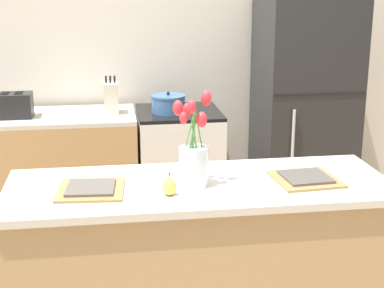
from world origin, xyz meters
TOP-DOWN VIEW (x-y plane):
  - back_wall at (0.00, 2.00)m, footprint 5.20×0.08m
  - kitchen_island at (0.00, 0.00)m, footprint 1.80×0.66m
  - back_counter at (-1.06, 1.60)m, footprint 1.68×0.60m
  - stove_range at (0.10, 1.60)m, footprint 0.60×0.61m
  - refrigerator at (1.05, 1.60)m, footprint 0.68×0.67m
  - flower_vase at (-0.03, -0.02)m, footprint 0.17×0.15m
  - pear_figurine at (-0.16, -0.13)m, footprint 0.06×0.06m
  - plate_setting_left at (-0.50, -0.03)m, footprint 0.32×0.32m
  - plate_setting_right at (0.50, -0.03)m, footprint 0.32×0.32m
  - toaster at (-1.06, 1.56)m, footprint 0.28×0.18m
  - cooking_pot at (0.02, 1.56)m, footprint 0.25×0.25m
  - knife_block at (-0.39, 1.59)m, footprint 0.10×0.14m

SIDE VIEW (x-z plane):
  - stove_range at x=0.10m, z-range 0.00..0.89m
  - back_counter at x=-1.06m, z-range 0.00..0.89m
  - kitchen_island at x=0.00m, z-range 0.00..0.90m
  - refrigerator at x=1.05m, z-range 0.00..1.69m
  - plate_setting_left at x=-0.50m, z-range 0.90..0.92m
  - plate_setting_right at x=0.50m, z-range 0.90..0.92m
  - pear_figurine at x=-0.16m, z-range 0.89..0.99m
  - cooking_pot at x=0.02m, z-range 0.88..1.03m
  - toaster at x=-1.06m, z-range 0.89..1.06m
  - knife_block at x=-0.39m, z-range 0.86..1.13m
  - flower_vase at x=-0.03m, z-range 0.83..1.27m
  - back_wall at x=0.00m, z-range 0.00..2.70m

